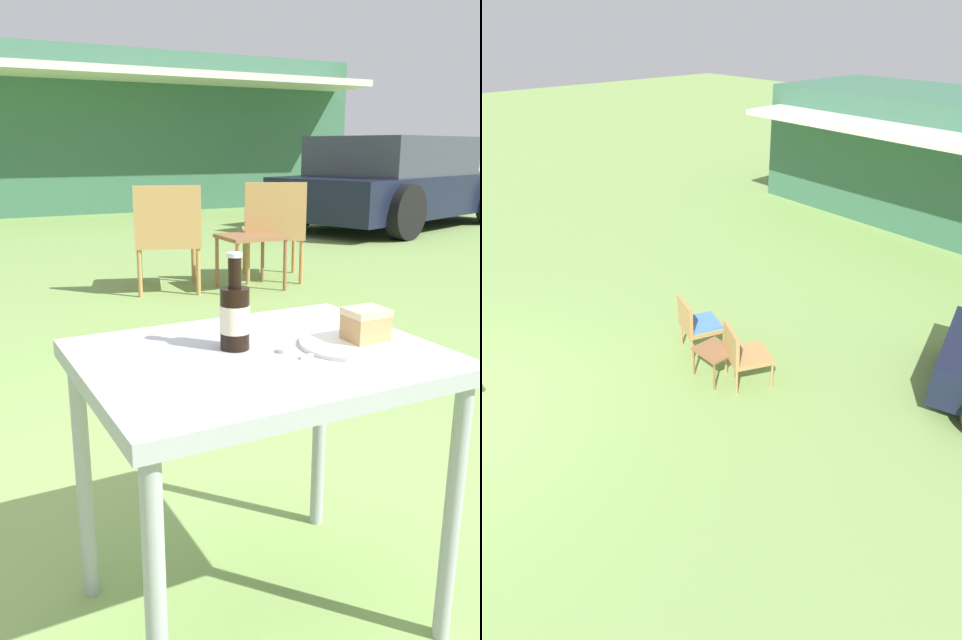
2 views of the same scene
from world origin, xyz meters
TOP-DOWN VIEW (x-y plane):
  - ground_plane at (0.00, 0.00)m, footprint 60.00×60.00m
  - cabin_building at (1.94, 11.61)m, footprint 11.01×4.70m
  - parked_car at (5.70, 6.16)m, footprint 4.38×2.87m
  - wicker_chair_cushioned at (1.12, 3.57)m, footprint 0.66×0.69m
  - wicker_chair_plain at (2.09, 3.55)m, footprint 0.70×0.72m
  - garden_side_table at (1.75, 3.34)m, footprint 0.49×0.43m
  - patio_table at (0.00, 0.00)m, footprint 0.79×0.62m
  - cake_on_plate at (0.23, -0.06)m, footprint 0.25×0.25m
  - cola_bottle_near at (-0.04, 0.05)m, footprint 0.07×0.07m
  - fork at (0.14, -0.07)m, footprint 0.19×0.04m
  - loose_bottle_cap at (0.05, -0.03)m, footprint 0.03×0.03m

SIDE VIEW (x-z plane):
  - ground_plane at x=0.00m, z-range 0.00..0.00m
  - garden_side_table at x=1.75m, z-range 0.17..0.62m
  - wicker_chair_cushioned at x=1.12m, z-range 0.05..0.91m
  - wicker_chair_plain at x=2.09m, z-range 0.05..0.91m
  - patio_table at x=0.00m, z-range 0.27..0.97m
  - parked_car at x=5.70m, z-range -0.01..1.28m
  - fork at x=0.14m, z-range 0.70..0.70m
  - loose_bottle_cap at x=0.05m, z-range 0.70..0.71m
  - cake_on_plate at x=0.23m, z-range 0.68..0.77m
  - cola_bottle_near at x=-0.04m, z-range 0.67..0.89m
  - cabin_building at x=1.94m, z-range 0.01..2.81m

